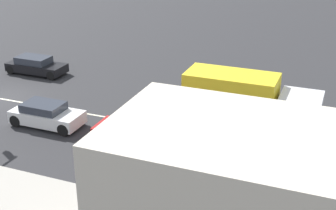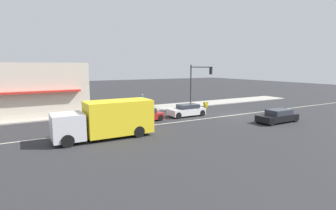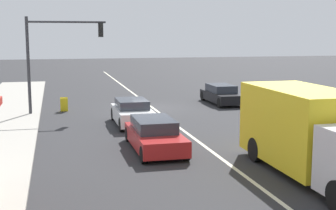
{
  "view_description": "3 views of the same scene",
  "coord_description": "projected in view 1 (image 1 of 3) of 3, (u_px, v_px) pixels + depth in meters",
  "views": [
    {
      "loc": [
        21.89,
        20.47,
        11.39
      ],
      "look_at": [
        -0.38,
        11.57,
        1.22
      ],
      "focal_mm": 50.0,
      "sensor_mm": 36.0,
      "label": 1
    },
    {
      "loc": [
        -21.79,
        21.34,
        5.54
      ],
      "look_at": [
        -0.69,
        9.32,
        1.93
      ],
      "focal_mm": 28.0,
      "sensor_mm": 36.0,
      "label": 2
    },
    {
      "loc": [
        6.12,
        29.2,
        4.74
      ],
      "look_at": [
        1.29,
        9.44,
        1.64
      ],
      "focal_mm": 50.0,
      "sensor_mm": 36.0,
      "label": 3
    }
  ],
  "objects": [
    {
      "name": "ground_plane",
      "position": [
        281.0,
        148.0,
        24.01
      ],
      "size": [
        160.0,
        160.0,
        0.0
      ],
      "primitive_type": "plane",
      "color": "#2B2B2D"
    },
    {
      "name": "suv_black",
      "position": [
        36.0,
        66.0,
        34.45
      ],
      "size": [
        1.79,
        4.4,
        1.29
      ],
      "color": "black",
      "rests_on": "ground"
    },
    {
      "name": "hatchback_red",
      "position": [
        136.0,
        131.0,
        24.34
      ],
      "size": [
        1.84,
        4.5,
        1.29
      ],
      "color": "#AD1E1E",
      "rests_on": "ground"
    },
    {
      "name": "van_white",
      "position": [
        47.0,
        115.0,
        26.23
      ],
      "size": [
        1.82,
        4.06,
        1.33
      ],
      "color": "silver",
      "rests_on": "ground"
    },
    {
      "name": "lane_marking_center",
      "position": [
        0.0,
        98.0,
        30.16
      ],
      "size": [
        0.16,
        60.0,
        0.01
      ],
      "primitive_type": "cube",
      "color": "beige",
      "rests_on": "ground"
    },
    {
      "name": "delivery_truck",
      "position": [
        246.0,
        99.0,
        26.14
      ],
      "size": [
        2.44,
        7.5,
        2.87
      ],
      "color": "silver",
      "rests_on": "ground"
    }
  ]
}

